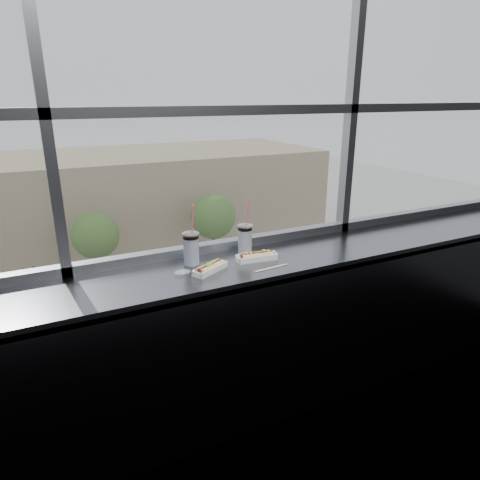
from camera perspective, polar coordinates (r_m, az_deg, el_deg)
name	(u,v)px	position (r m, az deg, el deg)	size (l,w,h in m)	color
wall_back_lower	(225,321)	(3.13, -2.01, -10.69)	(6.00, 6.00, 0.00)	black
window_glass	(220,57)	(2.75, -2.64, 23.14)	(6.00, 6.00, 0.00)	silver
window_mullions	(222,57)	(2.73, -2.46, 23.17)	(6.00, 0.08, 2.40)	gray
counter	(242,267)	(2.68, 0.29, -3.60)	(6.00, 0.55, 0.06)	slate
counter_fascia	(261,359)	(2.73, 2.76, -15.61)	(6.00, 0.04, 1.04)	slate
hotdog_tray_left	(210,268)	(2.53, -4.00, -3.70)	(0.25, 0.18, 0.06)	white
hotdog_tray_right	(257,256)	(2.70, 2.26, -2.18)	(0.27, 0.12, 0.06)	white
soda_cup_left	(191,247)	(2.62, -6.53, -0.93)	(0.10, 0.10, 0.38)	white
soda_cup_right	(245,238)	(2.79, 0.67, 0.30)	(0.10, 0.10, 0.37)	white
loose_straw	(271,268)	(2.58, 4.21, -3.73)	(0.01, 0.01, 0.23)	white
wrapper	(182,272)	(2.52, -7.68, -4.26)	(0.10, 0.07, 0.02)	silver
plaza_ground	(51,230)	(47.83, -23.84, 1.28)	(120.00, 120.00, 0.00)	#A6A49F
street_asphalt	(79,342)	(26.03, -20.62, -12.65)	(80.00, 10.00, 0.06)	black
far_sidewalk	(66,287)	(33.19, -22.21, -5.88)	(80.00, 6.00, 0.04)	#A6A49F
far_building	(49,203)	(41.51, -24.10, 4.50)	(50.00, 14.00, 8.00)	tan
car_near_d	(251,325)	(24.17, 1.47, -11.26)	(5.53, 2.30, 1.84)	white
car_near_e	(308,309)	(25.90, 9.02, -9.13)	(6.00, 2.50, 2.00)	navy
car_far_b	(108,287)	(29.23, -17.23, -6.05)	(6.98, 2.91, 2.33)	maroon
pedestrian_b	(35,274)	(33.77, -25.63, -4.16)	(0.84, 0.63, 1.88)	#66605B
pedestrian_c	(162,261)	(33.16, -10.30, -2.74)	(0.93, 0.70, 2.09)	#66605B
pedestrian_d	(201,255)	(33.80, -5.22, -2.06)	(0.94, 0.70, 2.11)	#66605B
tree_center	(95,235)	(32.13, -18.73, 0.57)	(3.39, 3.39, 5.29)	#47382B
tree_right	(213,217)	(34.26, -3.61, 3.14)	(3.65, 3.65, 5.70)	#47382B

